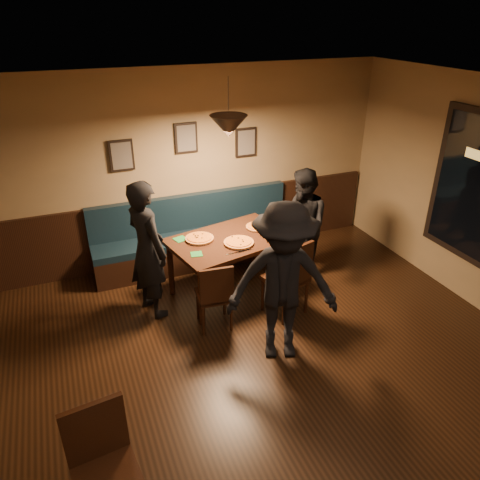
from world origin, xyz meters
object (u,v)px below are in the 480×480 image
Objects in this scene: diner_left at (148,250)px; cafe_chair_far at (107,476)px; diner_front at (283,284)px; tabasco_bottle at (270,231)px; diner_right at (303,224)px; dining_table at (230,266)px; chair_near_right at (285,277)px; booth_bench at (196,233)px; chair_near_left at (214,294)px; soda_glass at (280,237)px.

cafe_chair_far is at bearing 141.27° from diner_left.
tabasco_bottle is (0.45, 1.26, -0.04)m from diner_front.
diner_right is (2.18, 0.11, -0.09)m from diner_left.
cafe_chair_far is (-2.00, -1.25, -0.40)m from diner_front.
diner_left is at bearing 169.81° from dining_table.
chair_near_right is at bearing -95.19° from tabasco_bottle.
diner_left is 0.97× the size of diner_front.
booth_bench is at bearing 116.16° from diner_front.
soda_glass is at bearing 21.68° from chair_near_left.
cafe_chair_far is at bearing -120.64° from chair_near_left.
diner_front is at bearing -136.93° from chair_near_right.
diner_left reaches higher than diner_right.
chair_near_right reaches higher than booth_bench.
diner_left reaches higher than cafe_chair_far.
diner_front reaches higher than soda_glass.
tabasco_bottle is 0.12× the size of cafe_chair_far.
dining_table is 1.17m from diner_right.
booth_bench is 1.73m from chair_near_right.
chair_near_left is (-0.25, -1.53, -0.06)m from booth_bench.
chair_near_right is 1.03m from diner_right.
chair_near_right is (0.91, -0.07, 0.07)m from chair_near_left.
diner_left is (-0.63, 0.57, 0.43)m from chair_near_left.
diner_front is (-0.40, -0.68, 0.40)m from chair_near_right.
tabasco_bottle is 3.53m from cafe_chair_far.
chair_near_right is (0.65, -1.60, 0.01)m from booth_bench.
diner_right reaches higher than chair_near_right.
chair_near_left is at bearing 158.69° from chair_near_right.
diner_right is at bearing -8.35° from dining_table.
diner_left is at bearing -115.35° from cafe_chair_far.
chair_near_left is 1.17m from tabasco_bottle.
diner_front is (-1.04, -1.44, 0.13)m from diner_right.
tabasco_bottle is at bearing -68.52° from diner_right.
soda_glass is (0.74, -1.25, 0.38)m from booth_bench.
chair_near_left is at bearing -152.70° from diner_left.
diner_front is at bearing -83.54° from booth_bench.
diner_left is 12.50× the size of soda_glass.
cafe_chair_far reaches higher than booth_bench.
diner_front is (0.51, -0.75, 0.46)m from chair_near_left.
chair_near_right reaches higher than tabasco_bottle.
soda_glass is 1.13× the size of tabasco_bottle.
booth_bench is at bearing -62.95° from diner_left.
tabasco_bottle is at bearing -55.23° from booth_bench.
diner_right is (1.29, -0.85, 0.28)m from booth_bench.
chair_near_right reaches higher than soda_glass.
diner_left reaches higher than chair_near_left.
chair_near_left is 0.49× the size of diner_front.
tabasco_bottle is at bearing 90.17° from diner_front.
dining_table is 1.17m from diner_left.
booth_bench is 3.38× the size of chair_near_left.
chair_near_left is at bearing -133.48° from cafe_chair_far.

